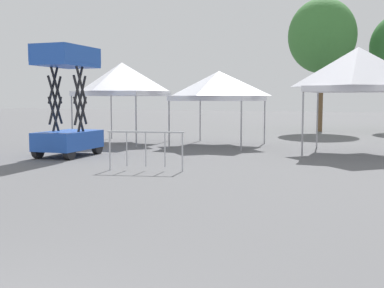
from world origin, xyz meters
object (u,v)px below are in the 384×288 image
Objects in this scene: canopy_tent_behind_left at (219,86)px; scissor_lift at (68,123)px; canopy_tent_far_right at (122,79)px; crowd_barrier_by_lift at (146,143)px; canopy_tent_behind_center at (358,70)px; tree_behind_tents_right at (322,36)px.

scissor_lift reaches higher than canopy_tent_behind_left.
canopy_tent_behind_left is at bearing 10.04° from canopy_tent_far_right.
crowd_barrier_by_lift is at bearing -22.41° from scissor_lift.
tree_behind_tents_right is (-3.38, 11.07, 2.62)m from canopy_tent_behind_center.
canopy_tent_behind_center is (9.81, 0.03, 0.16)m from canopy_tent_far_right.
crowd_barrier_by_lift is (-4.55, -6.65, -2.19)m from canopy_tent_behind_center.
scissor_lift is 4.44m from crowd_barrier_by_lift.
canopy_tent_far_right is 9.81m from canopy_tent_behind_center.
tree_behind_tents_right is (5.27, 16.04, 4.43)m from scissor_lift.
canopy_tent_behind_center is 1.85× the size of crowd_barrier_by_lift.
canopy_tent_behind_center is (5.54, -0.72, 0.48)m from canopy_tent_behind_left.
crowd_barrier_by_lift is at bearing -82.42° from canopy_tent_behind_left.
scissor_lift is (1.17, -4.93, -1.65)m from canopy_tent_far_right.
canopy_tent_behind_left is 0.89× the size of scissor_lift.
canopy_tent_behind_left is 0.42× the size of tree_behind_tents_right.
tree_behind_tents_right is (2.16, 10.35, 3.11)m from canopy_tent_behind_left.
canopy_tent_behind_center is at bearing -7.45° from canopy_tent_behind_left.
tree_behind_tents_right is (6.44, 11.10, 2.79)m from canopy_tent_far_right.
crowd_barrier_by_lift is (5.26, -6.62, -2.03)m from canopy_tent_far_right.
tree_behind_tents_right is at bearing 71.83° from scissor_lift.
canopy_tent_behind_center reaches higher than canopy_tent_far_right.
canopy_tent_far_right is 4.35m from canopy_tent_behind_left.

